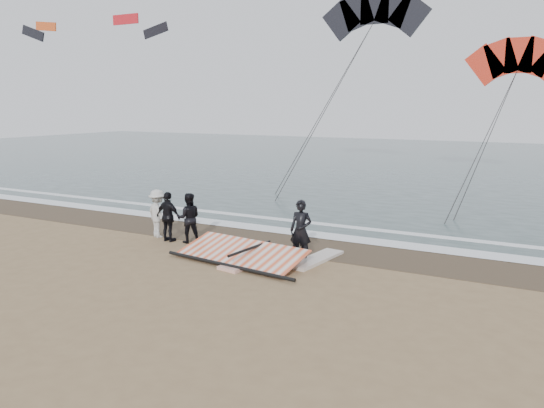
{
  "coord_description": "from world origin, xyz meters",
  "views": [
    {
      "loc": [
        7.55,
        -11.2,
        4.61
      ],
      "look_at": [
        0.13,
        3.0,
        1.6
      ],
      "focal_mm": 35.0,
      "sensor_mm": 36.0,
      "label": 1
    }
  ],
  "objects": [
    {
      "name": "man_main",
      "position": [
        1.21,
        2.8,
        0.92
      ],
      "size": [
        0.7,
        0.49,
        1.84
      ],
      "primitive_type": "imported",
      "rotation": [
        0.0,
        0.0,
        0.07
      ],
      "color": "black",
      "rests_on": "ground"
    },
    {
      "name": "foam_near",
      "position": [
        0.0,
        5.9,
        0.03
      ],
      "size": [
        120.0,
        0.9,
        0.01
      ],
      "primitive_type": "cube",
      "color": "white",
      "rests_on": "sea"
    },
    {
      "name": "sea",
      "position": [
        0.0,
        33.0,
        0.01
      ],
      "size": [
        120.0,
        54.0,
        0.02
      ],
      "primitive_type": "cube",
      "color": "#233838",
      "rests_on": "ground"
    },
    {
      "name": "foam_far",
      "position": [
        0.0,
        7.6,
        0.03
      ],
      "size": [
        120.0,
        0.45,
        0.01
      ],
      "primitive_type": "cube",
      "color": "white",
      "rests_on": "sea"
    },
    {
      "name": "trio_cluster",
      "position": [
        -3.8,
        2.97,
        0.85
      ],
      "size": [
        2.55,
        1.12,
        1.71
      ],
      "color": "black",
      "rests_on": "ground"
    },
    {
      "name": "board_white",
      "position": [
        0.02,
        2.03,
        0.05
      ],
      "size": [
        1.1,
        2.56,
        0.1
      ],
      "primitive_type": "cube",
      "rotation": [
        0.0,
        0.0,
        -0.17
      ],
      "color": "silver",
      "rests_on": "ground"
    },
    {
      "name": "ground",
      "position": [
        0.0,
        0.0,
        0.0
      ],
      "size": [
        120.0,
        120.0,
        0.0
      ],
      "primitive_type": "plane",
      "color": "#8C704C",
      "rests_on": "ground"
    },
    {
      "name": "wet_sand",
      "position": [
        0.0,
        4.5,
        0.01
      ],
      "size": [
        120.0,
        2.8,
        0.01
      ],
      "primitive_type": "cube",
      "color": "#4C3D2B",
      "rests_on": "ground"
    },
    {
      "name": "distant_kites",
      "position": [
        -34.0,
        29.0,
        12.15
      ],
      "size": [
        16.31,
        6.12,
        2.82
      ],
      "color": "#D94C19",
      "rests_on": "ground"
    },
    {
      "name": "kite_dark",
      "position": [
        -2.83,
        22.47,
        9.96
      ],
      "size": [
        7.86,
        5.79,
        14.98
      ],
      "color": "black",
      "rests_on": "ground"
    },
    {
      "name": "sail_rig",
      "position": [
        -0.36,
        1.98,
        0.2
      ],
      "size": [
        4.57,
        2.23,
        0.51
      ],
      "color": "black",
      "rests_on": "ground"
    },
    {
      "name": "board_cream",
      "position": [
        1.64,
        2.98,
        0.05
      ],
      "size": [
        0.96,
        2.37,
        0.1
      ],
      "primitive_type": "cube",
      "rotation": [
        0.0,
        0.0,
        -0.15
      ],
      "color": "beige",
      "rests_on": "ground"
    },
    {
      "name": "kite_red",
      "position": [
        5.56,
        23.04,
        6.89
      ],
      "size": [
        6.35,
        6.79,
        14.92
      ],
      "color": "red",
      "rests_on": "ground"
    }
  ]
}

